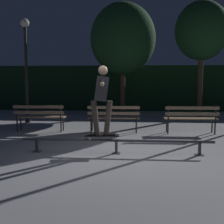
# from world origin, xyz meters

# --- Properties ---
(ground_plane) EXTENTS (90.00, 90.00, 0.00)m
(ground_plane) POSITION_xyz_m (0.00, 0.00, 0.00)
(ground_plane) COLOR #99999E
(hedge_backdrop) EXTENTS (24.00, 1.20, 2.36)m
(hedge_backdrop) POSITION_xyz_m (0.00, 9.76, 1.18)
(hedge_backdrop) COLOR black
(hedge_backdrop) RESTS_ON ground
(grind_rail) EXTENTS (4.33, 0.18, 0.32)m
(grind_rail) POSITION_xyz_m (0.00, 0.19, 0.25)
(grind_rail) COLOR #47474C
(grind_rail) RESTS_ON ground
(skateboard) EXTENTS (0.80, 0.30, 0.09)m
(skateboard) POSITION_xyz_m (-0.33, 0.19, 0.40)
(skateboard) COLOR black
(skateboard) RESTS_ON grind_rail
(skateboarder) EXTENTS (0.63, 1.40, 1.56)m
(skateboarder) POSITION_xyz_m (-0.33, 0.19, 1.33)
(skateboarder) COLOR black
(skateboarder) RESTS_ON skateboard
(park_bench_leftmost) EXTENTS (1.61, 0.46, 0.88)m
(park_bench_leftmost) POSITION_xyz_m (-2.63, 2.79, 0.54)
(park_bench_leftmost) COLOR #282623
(park_bench_leftmost) RESTS_ON ground
(park_bench_left_center) EXTENTS (1.61, 0.46, 0.88)m
(park_bench_left_center) POSITION_xyz_m (-0.26, 2.79, 0.54)
(park_bench_left_center) COLOR #282623
(park_bench_left_center) RESTS_ON ground
(park_bench_right_center) EXTENTS (1.61, 0.46, 0.88)m
(park_bench_right_center) POSITION_xyz_m (2.11, 2.79, 0.54)
(park_bench_right_center) COLOR #282623
(park_bench_right_center) RESTS_ON ground
(tree_behind_benches) EXTENTS (2.95, 2.95, 5.11)m
(tree_behind_benches) POSITION_xyz_m (-0.20, 7.43, 3.47)
(tree_behind_benches) COLOR #4C3828
(tree_behind_benches) RESTS_ON ground
(tree_far_right) EXTENTS (2.28, 2.28, 4.97)m
(tree_far_right) POSITION_xyz_m (3.18, 6.87, 3.69)
(tree_far_right) COLOR #4C3828
(tree_far_right) RESTS_ON ground
(lamp_post_left) EXTENTS (0.32, 0.32, 3.90)m
(lamp_post_left) POSITION_xyz_m (-3.72, 4.66, 2.48)
(lamp_post_left) COLOR #282623
(lamp_post_left) RESTS_ON ground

